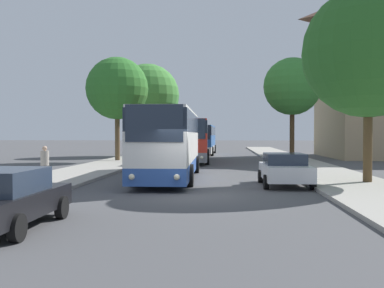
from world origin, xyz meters
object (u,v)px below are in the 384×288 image
(tree_left_near, at_px, (117,89))
(pedestrian_waiting_far, at_px, (45,165))
(parked_car_left_curb, at_px, (4,198))
(parked_car_right_near, at_px, (285,169))
(tree_right_near, at_px, (369,52))
(tree_right_mid, at_px, (292,87))
(bus_rear, at_px, (203,139))
(bus_front, at_px, (170,143))
(bus_middle, at_px, (192,140))
(tree_left_far, at_px, (147,96))

(tree_left_near, bearing_deg, pedestrian_waiting_far, -86.65)
(parked_car_left_curb, bearing_deg, pedestrian_waiting_far, 105.94)
(parked_car_left_curb, height_order, parked_car_right_near, parked_car_left_curb)
(tree_right_near, height_order, tree_right_mid, tree_right_near)
(bus_rear, height_order, parked_car_right_near, bus_rear)
(bus_front, distance_m, bus_middle, 13.75)
(bus_middle, xyz_separation_m, tree_left_far, (-5.42, 10.07, 4.51))
(bus_rear, relative_size, tree_left_far, 1.27)
(tree_right_near, bearing_deg, bus_middle, 119.79)
(tree_right_near, relative_size, tree_right_mid, 1.01)
(bus_front, distance_m, bus_rear, 28.11)
(pedestrian_waiting_far, distance_m, tree_right_near, 15.27)
(bus_rear, relative_size, tree_right_near, 1.38)
(bus_front, bearing_deg, pedestrian_waiting_far, -143.08)
(bus_middle, distance_m, tree_left_far, 12.29)
(tree_right_near, bearing_deg, pedestrian_waiting_far, -173.12)
(bus_front, height_order, tree_right_mid, tree_right_mid)
(bus_middle, relative_size, pedestrian_waiting_far, 6.39)
(tree_left_near, height_order, tree_left_far, tree_left_far)
(bus_middle, bearing_deg, tree_left_near, 178.33)
(pedestrian_waiting_far, height_order, tree_right_mid, tree_right_mid)
(pedestrian_waiting_far, height_order, tree_right_near, tree_right_near)
(pedestrian_waiting_far, relative_size, tree_right_near, 0.19)
(bus_rear, bearing_deg, tree_right_mid, -55.13)
(parked_car_right_near, bearing_deg, bus_rear, -81.19)
(bus_middle, relative_size, tree_left_far, 1.10)
(parked_car_left_curb, relative_size, tree_right_mid, 0.50)
(tree_right_near, xyz_separation_m, tree_right_mid, (-0.69, 18.12, 0.37))
(parked_car_right_near, distance_m, pedestrian_waiting_far, 10.60)
(tree_right_mid, bearing_deg, tree_left_far, 150.28)
(bus_front, height_order, tree_left_near, tree_left_near)
(bus_middle, distance_m, bus_rear, 14.36)
(tree_right_near, bearing_deg, parked_car_right_near, -171.07)
(pedestrian_waiting_far, relative_size, tree_left_near, 0.19)
(parked_car_left_curb, height_order, tree_right_near, tree_right_near)
(tree_left_far, xyz_separation_m, tree_right_near, (14.56, -26.03, -0.34))
(parked_car_left_curb, xyz_separation_m, tree_left_far, (-2.74, 36.34, 5.58))
(tree_left_far, height_order, tree_right_mid, tree_left_far)
(tree_left_near, xyz_separation_m, tree_right_near, (15.35, -15.93, -0.09))
(tree_right_mid, bearing_deg, bus_rear, 124.07)
(tree_left_far, relative_size, tree_right_near, 1.08)
(bus_middle, relative_size, bus_rear, 0.87)
(tree_left_near, bearing_deg, parked_car_left_curb, -82.32)
(bus_rear, height_order, parked_car_left_curb, bus_rear)
(bus_rear, distance_m, pedestrian_waiting_far, 32.51)
(tree_right_near, bearing_deg, tree_right_mid, 92.18)
(parked_car_right_near, distance_m, tree_right_mid, 19.78)
(bus_middle, distance_m, tree_left_near, 7.53)
(pedestrian_waiting_far, xyz_separation_m, tree_right_near, (14.32, 1.73, 5.03))
(tree_right_near, bearing_deg, tree_left_far, 119.21)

